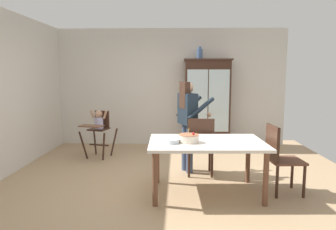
{
  "coord_description": "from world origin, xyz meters",
  "views": [
    {
      "loc": [
        0.16,
        -4.62,
        1.65
      ],
      "look_at": [
        0.0,
        0.7,
        0.95
      ],
      "focal_mm": 32.98,
      "sensor_mm": 36.0,
      "label": 1
    }
  ],
  "objects_px": {
    "adult_person": "(188,115)",
    "china_cabinet": "(207,103)",
    "dining_chair_far_side": "(200,143)",
    "dining_chair_right_end": "(279,154)",
    "serving_bowl": "(173,141)",
    "ceramic_vase": "(200,54)",
    "birthday_cake": "(189,138)",
    "dining_table": "(206,147)",
    "high_chair_with_toddler": "(99,125)"
  },
  "relations": [
    {
      "from": "ceramic_vase",
      "to": "high_chair_with_toddler",
      "type": "bearing_deg",
      "value": -154.22
    },
    {
      "from": "dining_table",
      "to": "serving_bowl",
      "type": "distance_m",
      "value": 0.5
    },
    {
      "from": "adult_person",
      "to": "dining_table",
      "type": "height_order",
      "value": "adult_person"
    },
    {
      "from": "high_chair_with_toddler",
      "to": "adult_person",
      "type": "xyz_separation_m",
      "value": [
        1.74,
        -0.86,
        0.31
      ]
    },
    {
      "from": "china_cabinet",
      "to": "birthday_cake",
      "type": "distance_m",
      "value": 2.94
    },
    {
      "from": "ceramic_vase",
      "to": "dining_chair_far_side",
      "type": "distance_m",
      "value": 2.6
    },
    {
      "from": "dining_table",
      "to": "serving_bowl",
      "type": "relative_size",
      "value": 8.9
    },
    {
      "from": "dining_chair_far_side",
      "to": "dining_chair_right_end",
      "type": "xyz_separation_m",
      "value": [
        1.03,
        -0.71,
        0.0
      ]
    },
    {
      "from": "birthday_cake",
      "to": "ceramic_vase",
      "type": "bearing_deg",
      "value": 83.28
    },
    {
      "from": "adult_person",
      "to": "dining_chair_far_side",
      "type": "height_order",
      "value": "adult_person"
    },
    {
      "from": "dining_table",
      "to": "high_chair_with_toddler",
      "type": "bearing_deg",
      "value": 137.05
    },
    {
      "from": "dining_table",
      "to": "birthday_cake",
      "type": "bearing_deg",
      "value": -163.9
    },
    {
      "from": "china_cabinet",
      "to": "adult_person",
      "type": "xyz_separation_m",
      "value": [
        -0.5,
        -1.85,
        -0.03
      ]
    },
    {
      "from": "serving_bowl",
      "to": "dining_chair_far_side",
      "type": "distance_m",
      "value": 1.01
    },
    {
      "from": "dining_table",
      "to": "dining_chair_right_end",
      "type": "relative_size",
      "value": 1.67
    },
    {
      "from": "dining_table",
      "to": "birthday_cake",
      "type": "distance_m",
      "value": 0.29
    },
    {
      "from": "adult_person",
      "to": "dining_chair_right_end",
      "type": "xyz_separation_m",
      "value": [
        1.23,
        -0.94,
        -0.41
      ]
    },
    {
      "from": "high_chair_with_toddler",
      "to": "adult_person",
      "type": "distance_m",
      "value": 1.97
    },
    {
      "from": "birthday_cake",
      "to": "serving_bowl",
      "type": "xyz_separation_m",
      "value": [
        -0.22,
        -0.08,
        -0.03
      ]
    },
    {
      "from": "adult_person",
      "to": "birthday_cake",
      "type": "relative_size",
      "value": 5.47
    },
    {
      "from": "serving_bowl",
      "to": "dining_chair_right_end",
      "type": "xyz_separation_m",
      "value": [
        1.47,
        0.18,
        -0.21
      ]
    },
    {
      "from": "dining_chair_far_side",
      "to": "dining_chair_right_end",
      "type": "height_order",
      "value": "same"
    },
    {
      "from": "high_chair_with_toddler",
      "to": "serving_bowl",
      "type": "bearing_deg",
      "value": -38.1
    },
    {
      "from": "serving_bowl",
      "to": "dining_chair_right_end",
      "type": "relative_size",
      "value": 0.19
    },
    {
      "from": "high_chair_with_toddler",
      "to": "birthday_cake",
      "type": "height_order",
      "value": "high_chair_with_toddler"
    },
    {
      "from": "birthday_cake",
      "to": "dining_chair_far_side",
      "type": "xyz_separation_m",
      "value": [
        0.22,
        0.81,
        -0.24
      ]
    },
    {
      "from": "high_chair_with_toddler",
      "to": "dining_table",
      "type": "distance_m",
      "value": 2.68
    },
    {
      "from": "china_cabinet",
      "to": "dining_table",
      "type": "distance_m",
      "value": 2.85
    },
    {
      "from": "adult_person",
      "to": "china_cabinet",
      "type": "bearing_deg",
      "value": -41.43
    },
    {
      "from": "dining_chair_far_side",
      "to": "dining_chair_right_end",
      "type": "bearing_deg",
      "value": 145.57
    },
    {
      "from": "china_cabinet",
      "to": "serving_bowl",
      "type": "height_order",
      "value": "china_cabinet"
    },
    {
      "from": "high_chair_with_toddler",
      "to": "birthday_cake",
      "type": "relative_size",
      "value": 3.39
    },
    {
      "from": "serving_bowl",
      "to": "dining_chair_right_end",
      "type": "bearing_deg",
      "value": 7.05
    },
    {
      "from": "high_chair_with_toddler",
      "to": "dining_chair_far_side",
      "type": "xyz_separation_m",
      "value": [
        1.94,
        -1.09,
        -0.1
      ]
    },
    {
      "from": "adult_person",
      "to": "dining_chair_far_side",
      "type": "relative_size",
      "value": 1.59
    },
    {
      "from": "china_cabinet",
      "to": "birthday_cake",
      "type": "xyz_separation_m",
      "value": [
        -0.52,
        -2.89,
        -0.21
      ]
    },
    {
      "from": "dining_table",
      "to": "serving_bowl",
      "type": "height_order",
      "value": "serving_bowl"
    },
    {
      "from": "china_cabinet",
      "to": "serving_bowl",
      "type": "distance_m",
      "value": 3.07
    },
    {
      "from": "adult_person",
      "to": "dining_chair_right_end",
      "type": "distance_m",
      "value": 1.6
    },
    {
      "from": "dining_chair_far_side",
      "to": "birthday_cake",
      "type": "bearing_deg",
      "value": 74.75
    },
    {
      "from": "adult_person",
      "to": "birthday_cake",
      "type": "bearing_deg",
      "value": 152.27
    },
    {
      "from": "high_chair_with_toddler",
      "to": "adult_person",
      "type": "height_order",
      "value": "adult_person"
    },
    {
      "from": "china_cabinet",
      "to": "dining_chair_far_side",
      "type": "bearing_deg",
      "value": -98.23
    },
    {
      "from": "china_cabinet",
      "to": "birthday_cake",
      "type": "height_order",
      "value": "china_cabinet"
    },
    {
      "from": "china_cabinet",
      "to": "dining_chair_far_side",
      "type": "height_order",
      "value": "china_cabinet"
    },
    {
      "from": "birthday_cake",
      "to": "dining_chair_right_end",
      "type": "xyz_separation_m",
      "value": [
        1.25,
        0.1,
        -0.24
      ]
    },
    {
      "from": "ceramic_vase",
      "to": "dining_chair_far_side",
      "type": "bearing_deg",
      "value": -93.26
    },
    {
      "from": "birthday_cake",
      "to": "serving_bowl",
      "type": "relative_size",
      "value": 1.56
    },
    {
      "from": "ceramic_vase",
      "to": "birthday_cake",
      "type": "height_order",
      "value": "ceramic_vase"
    },
    {
      "from": "adult_person",
      "to": "ceramic_vase",
      "type": "bearing_deg",
      "value": -36.03
    }
  ]
}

